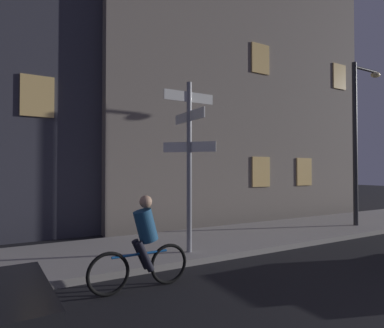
{
  "coord_description": "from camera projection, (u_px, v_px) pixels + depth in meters",
  "views": [
    {
      "loc": [
        -4.68,
        -0.14,
        2.03
      ],
      "look_at": [
        -0.81,
        6.68,
        2.2
      ],
      "focal_mm": 30.0,
      "sensor_mm": 36.0,
      "label": 1
    }
  ],
  "objects": [
    {
      "name": "sidewalk_kerb",
      "position": [
        204.0,
        242.0,
        8.86
      ],
      "size": [
        40.0,
        3.2,
        0.14
      ],
      "primitive_type": "cube",
      "color": "#9E9991",
      "rests_on": "ground_plane"
    },
    {
      "name": "signpost",
      "position": [
        189.0,
        151.0,
        7.55
      ],
      "size": [
        1.31,
        1.38,
        3.99
      ],
      "color": "gray",
      "rests_on": "sidewalk_kerb"
    },
    {
      "name": "cyclist",
      "position": [
        143.0,
        246.0,
        5.52
      ],
      "size": [
        1.82,
        0.33,
        1.61
      ],
      "color": "black",
      "rests_on": "ground_plane"
    },
    {
      "name": "building_right_block",
      "position": [
        204.0,
        7.0,
        16.82
      ],
      "size": [
        12.42,
        8.74,
        21.27
      ],
      "color": "slate",
      "rests_on": "ground_plane"
    },
    {
      "name": "building_left_block",
      "position": [
        32.0,
        15.0,
        12.52
      ],
      "size": [
        11.79,
        7.24,
        16.24
      ],
      "color": "#383842",
      "rests_on": "ground_plane"
    },
    {
      "name": "street_lamp",
      "position": [
        359.0,
        128.0,
        11.37
      ],
      "size": [
        1.58,
        0.28,
        5.73
      ],
      "color": "#2D2D30",
      "rests_on": "sidewalk_kerb"
    }
  ]
}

